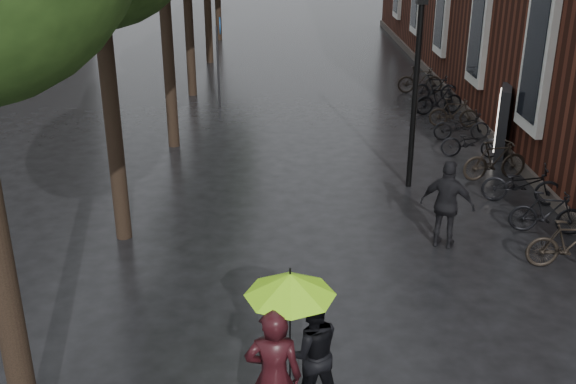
{
  "coord_description": "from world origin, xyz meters",
  "views": [
    {
      "loc": [
        -0.89,
        -5.68,
        6.22
      ],
      "look_at": [
        -0.7,
        5.74,
        1.51
      ],
      "focal_mm": 42.0,
      "sensor_mm": 36.0,
      "label": 1
    }
  ],
  "objects_px": {
    "pedestrian_walking": "(447,205)",
    "ad_lightbox": "(502,121)",
    "person_black": "(311,351)",
    "person_burgundy": "(274,378)",
    "parked_bicycles": "(472,135)",
    "lamp_post": "(417,70)"
  },
  "relations": [
    {
      "from": "person_black",
      "to": "pedestrian_walking",
      "type": "bearing_deg",
      "value": -132.68
    },
    {
      "from": "pedestrian_walking",
      "to": "parked_bicycles",
      "type": "height_order",
      "value": "pedestrian_walking"
    },
    {
      "from": "parked_bicycles",
      "to": "person_black",
      "type": "bearing_deg",
      "value": -115.48
    },
    {
      "from": "person_black",
      "to": "lamp_post",
      "type": "relative_size",
      "value": 0.36
    },
    {
      "from": "person_burgundy",
      "to": "parked_bicycles",
      "type": "height_order",
      "value": "person_burgundy"
    },
    {
      "from": "lamp_post",
      "to": "parked_bicycles",
      "type": "bearing_deg",
      "value": 49.68
    },
    {
      "from": "pedestrian_walking",
      "to": "ad_lightbox",
      "type": "relative_size",
      "value": 0.96
    },
    {
      "from": "person_burgundy",
      "to": "pedestrian_walking",
      "type": "bearing_deg",
      "value": -120.22
    },
    {
      "from": "lamp_post",
      "to": "person_burgundy",
      "type": "bearing_deg",
      "value": -110.83
    },
    {
      "from": "person_burgundy",
      "to": "ad_lightbox",
      "type": "relative_size",
      "value": 1.01
    },
    {
      "from": "person_black",
      "to": "lamp_post",
      "type": "bearing_deg",
      "value": -120.19
    },
    {
      "from": "parked_bicycles",
      "to": "lamp_post",
      "type": "distance_m",
      "value": 4.25
    },
    {
      "from": "person_burgundy",
      "to": "ad_lightbox",
      "type": "height_order",
      "value": "person_burgundy"
    },
    {
      "from": "person_burgundy",
      "to": "person_black",
      "type": "xyz_separation_m",
      "value": [
        0.5,
        0.71,
        -0.12
      ]
    },
    {
      "from": "parked_bicycles",
      "to": "lamp_post",
      "type": "height_order",
      "value": "lamp_post"
    },
    {
      "from": "parked_bicycles",
      "to": "ad_lightbox",
      "type": "relative_size",
      "value": 7.35
    },
    {
      "from": "person_burgundy",
      "to": "parked_bicycles",
      "type": "relative_size",
      "value": 0.14
    },
    {
      "from": "person_burgundy",
      "to": "parked_bicycles",
      "type": "distance_m",
      "value": 12.65
    },
    {
      "from": "pedestrian_walking",
      "to": "parked_bicycles",
      "type": "distance_m",
      "value": 6.33
    },
    {
      "from": "pedestrian_walking",
      "to": "ad_lightbox",
      "type": "bearing_deg",
      "value": -91.52
    },
    {
      "from": "pedestrian_walking",
      "to": "lamp_post",
      "type": "distance_m",
      "value": 3.83
    },
    {
      "from": "person_black",
      "to": "lamp_post",
      "type": "distance_m",
      "value": 8.69
    }
  ]
}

